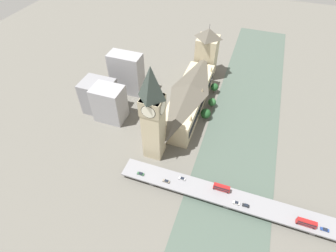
{
  "coord_description": "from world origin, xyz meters",
  "views": [
    {
      "loc": [
        -24.87,
        156.09,
        148.85
      ],
      "look_at": [
        18.1,
        33.6,
        17.72
      ],
      "focal_mm": 28.0,
      "sensor_mm": 36.0,
      "label": 1
    }
  ],
  "objects_px": {
    "car_northbound_tail": "(166,181)",
    "double_decker_bus_lead": "(222,188)",
    "clock_tower": "(153,114)",
    "parliament_hall": "(189,97)",
    "double_decker_bus_mid": "(307,223)",
    "car_southbound_lead": "(141,174)",
    "road_bridge": "(228,197)",
    "car_southbound_mid": "(325,230)",
    "car_southbound_tail": "(246,205)",
    "victoria_tower": "(207,53)",
    "car_northbound_lead": "(182,179)",
    "car_northbound_mid": "(236,203)"
  },
  "relations": [
    {
      "from": "car_southbound_lead",
      "to": "car_southbound_mid",
      "type": "xyz_separation_m",
      "value": [
        -111.44,
        0.11,
        -0.02
      ]
    },
    {
      "from": "car_northbound_lead",
      "to": "car_northbound_tail",
      "type": "bearing_deg",
      "value": 30.08
    },
    {
      "from": "car_northbound_lead",
      "to": "car_southbound_lead",
      "type": "xyz_separation_m",
      "value": [
        26.78,
        5.38,
        -0.04
      ]
    },
    {
      "from": "parliament_hall",
      "to": "car_southbound_lead",
      "type": "xyz_separation_m",
      "value": [
        10.5,
        77.28,
        -7.6
      ]
    },
    {
      "from": "road_bridge",
      "to": "car_northbound_tail",
      "type": "distance_m",
      "value": 39.84
    },
    {
      "from": "road_bridge",
      "to": "car_southbound_mid",
      "type": "xyz_separation_m",
      "value": [
        -53.95,
        2.88,
        1.51
      ]
    },
    {
      "from": "parliament_hall",
      "to": "victoria_tower",
      "type": "distance_m",
      "value": 57.51
    },
    {
      "from": "car_northbound_mid",
      "to": "car_southbound_lead",
      "type": "bearing_deg",
      "value": -0.18
    },
    {
      "from": "victoria_tower",
      "to": "road_bridge",
      "type": "height_order",
      "value": "victoria_tower"
    },
    {
      "from": "double_decker_bus_lead",
      "to": "car_southbound_mid",
      "type": "height_order",
      "value": "double_decker_bus_lead"
    },
    {
      "from": "double_decker_bus_mid",
      "to": "clock_tower",
      "type": "bearing_deg",
      "value": -13.64
    },
    {
      "from": "parliament_hall",
      "to": "car_southbound_tail",
      "type": "xyz_separation_m",
      "value": [
        -57.55,
        77.3,
        -7.51
      ]
    },
    {
      "from": "car_northbound_mid",
      "to": "car_northbound_tail",
      "type": "distance_m",
      "value": 44.68
    },
    {
      "from": "road_bridge",
      "to": "clock_tower",
      "type": "bearing_deg",
      "value": -20.36
    },
    {
      "from": "double_decker_bus_lead",
      "to": "car_northbound_lead",
      "type": "height_order",
      "value": "double_decker_bus_lead"
    },
    {
      "from": "car_northbound_mid",
      "to": "clock_tower",
      "type": "bearing_deg",
      "value": -21.27
    },
    {
      "from": "clock_tower",
      "to": "car_southbound_lead",
      "type": "height_order",
      "value": "clock_tower"
    },
    {
      "from": "road_bridge",
      "to": "double_decker_bus_lead",
      "type": "distance_m",
      "value": 7.19
    },
    {
      "from": "clock_tower",
      "to": "car_southbound_tail",
      "type": "relative_size",
      "value": 17.89
    },
    {
      "from": "car_northbound_tail",
      "to": "double_decker_bus_lead",
      "type": "bearing_deg",
      "value": -170.51
    },
    {
      "from": "double_decker_bus_lead",
      "to": "car_northbound_tail",
      "type": "distance_m",
      "value": 34.81
    },
    {
      "from": "clock_tower",
      "to": "parliament_hall",
      "type": "bearing_deg",
      "value": -100.55
    },
    {
      "from": "clock_tower",
      "to": "road_bridge",
      "type": "xyz_separation_m",
      "value": [
        -56.92,
        21.12,
        -34.36
      ]
    },
    {
      "from": "road_bridge",
      "to": "car_northbound_mid",
      "type": "distance_m",
      "value": 5.99
    },
    {
      "from": "double_decker_bus_mid",
      "to": "double_decker_bus_lead",
      "type": "bearing_deg",
      "value": -7.44
    },
    {
      "from": "parliament_hall",
      "to": "car_southbound_lead",
      "type": "distance_m",
      "value": 78.36
    },
    {
      "from": "car_southbound_lead",
      "to": "car_southbound_tail",
      "type": "height_order",
      "value": "car_southbound_tail"
    },
    {
      "from": "double_decker_bus_lead",
      "to": "car_northbound_tail",
      "type": "xyz_separation_m",
      "value": [
        34.28,
        5.73,
        -1.91
      ]
    },
    {
      "from": "parliament_hall",
      "to": "double_decker_bus_mid",
      "type": "height_order",
      "value": "parliament_hall"
    },
    {
      "from": "double_decker_bus_lead",
      "to": "car_northbound_lead",
      "type": "bearing_deg",
      "value": 1.15
    },
    {
      "from": "parliament_hall",
      "to": "clock_tower",
      "type": "bearing_deg",
      "value": 79.45
    },
    {
      "from": "road_bridge",
      "to": "car_northbound_tail",
      "type": "relative_size",
      "value": 30.87
    },
    {
      "from": "clock_tower",
      "to": "road_bridge",
      "type": "distance_m",
      "value": 69.77
    },
    {
      "from": "car_northbound_mid",
      "to": "road_bridge",
      "type": "bearing_deg",
      "value": -30.83
    },
    {
      "from": "victoria_tower",
      "to": "car_southbound_lead",
      "type": "distance_m",
      "value": 135.44
    },
    {
      "from": "car_northbound_lead",
      "to": "car_northbound_mid",
      "type": "distance_m",
      "value": 36.1
    },
    {
      "from": "road_bridge",
      "to": "car_northbound_mid",
      "type": "relative_size",
      "value": 34.95
    },
    {
      "from": "car_northbound_tail",
      "to": "parliament_hall",
      "type": "bearing_deg",
      "value": -84.62
    },
    {
      "from": "road_bridge",
      "to": "car_southbound_lead",
      "type": "xyz_separation_m",
      "value": [
        57.49,
        2.76,
        1.54
      ]
    },
    {
      "from": "car_northbound_mid",
      "to": "car_southbound_lead",
      "type": "height_order",
      "value": "car_northbound_mid"
    },
    {
      "from": "car_southbound_mid",
      "to": "double_decker_bus_mid",
      "type": "bearing_deg",
      "value": 2.37
    },
    {
      "from": "road_bridge",
      "to": "double_decker_bus_mid",
      "type": "bearing_deg",
      "value": 175.69
    },
    {
      "from": "car_northbound_tail",
      "to": "car_southbound_lead",
      "type": "distance_m",
      "value": 17.76
    },
    {
      "from": "car_northbound_lead",
      "to": "car_northbound_mid",
      "type": "bearing_deg",
      "value": 171.11
    },
    {
      "from": "double_decker_bus_mid",
      "to": "car_northbound_mid",
      "type": "xyz_separation_m",
      "value": [
        38.8,
        -0.34,
        -1.85
      ]
    },
    {
      "from": "double_decker_bus_lead",
      "to": "double_decker_bus_mid",
      "type": "relative_size",
      "value": 0.98
    },
    {
      "from": "clock_tower",
      "to": "car_southbound_mid",
      "type": "bearing_deg",
      "value": 167.79
    },
    {
      "from": "victoria_tower",
      "to": "double_decker_bus_lead",
      "type": "relative_size",
      "value": 4.89
    },
    {
      "from": "car_southbound_tail",
      "to": "car_southbound_lead",
      "type": "bearing_deg",
      "value": -0.02
    },
    {
      "from": "car_southbound_mid",
      "to": "parliament_hall",
      "type": "bearing_deg",
      "value": -37.48
    }
  ]
}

